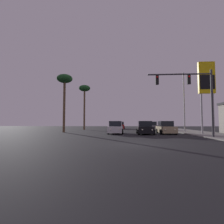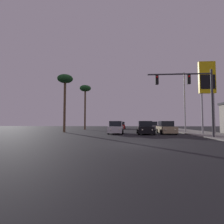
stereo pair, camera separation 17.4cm
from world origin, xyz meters
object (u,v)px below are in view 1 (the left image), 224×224
object	(u,v)px
gas_station_sign	(207,82)
car_green	(147,126)
street_lamp	(183,99)
car_tan	(166,128)
palm_tree_mid	(85,91)
car_black	(145,128)
car_white	(116,128)
car_grey	(152,126)
palm_tree_near	(65,82)
car_red	(120,126)
traffic_light_mast	(194,90)

from	to	relation	value
gas_station_sign	car_green	bearing A→B (deg)	103.39
street_lamp	car_tan	bearing A→B (deg)	-135.80
gas_station_sign	palm_tree_mid	world-z (taller)	palm_tree_mid
car_black	car_white	bearing A→B (deg)	-9.65
car_grey	palm_tree_mid	bearing A→B (deg)	-6.70
car_tan	palm_tree_near	world-z (taller)	palm_tree_near
car_red	palm_tree_mid	size ratio (longest dim) A/B	0.46
car_white	palm_tree_mid	size ratio (longest dim) A/B	0.46
car_black	palm_tree_near	world-z (taller)	palm_tree_near
car_black	palm_tree_mid	bearing A→B (deg)	-49.32
car_red	gas_station_sign	size ratio (longest dim) A/B	0.48
car_white	car_black	xyz separation A→B (m)	(3.78, -0.77, 0.00)
car_tan	car_white	world-z (taller)	same
palm_tree_near	traffic_light_mast	bearing A→B (deg)	-29.41
car_white	street_lamp	bearing A→B (deg)	-159.26
car_tan	gas_station_sign	world-z (taller)	gas_station_sign
palm_tree_near	palm_tree_mid	distance (m)	10.05
car_tan	palm_tree_near	bearing A→B (deg)	-11.48
car_tan	traffic_light_mast	world-z (taller)	traffic_light_mast
car_grey	car_red	bearing A→B (deg)	-47.78
car_white	car_green	size ratio (longest dim) A/B	1.00
car_red	car_white	distance (m)	18.06
car_red	car_green	world-z (taller)	same
car_grey	car_green	bearing A→B (deg)	-92.07
traffic_light_mast	street_lamp	world-z (taller)	street_lamp
traffic_light_mast	palm_tree_near	distance (m)	18.45
traffic_light_mast	gas_station_sign	xyz separation A→B (m)	(3.64, 5.04, 1.95)
gas_station_sign	palm_tree_near	size ratio (longest dim) A/B	1.01
palm_tree_mid	street_lamp	bearing A→B (deg)	-28.28
car_red	car_white	size ratio (longest dim) A/B	0.99
traffic_light_mast	street_lamp	xyz separation A→B (m)	(2.29, 9.67, 0.45)
car_black	palm_tree_mid	distance (m)	18.89
car_green	street_lamp	size ratio (longest dim) A/B	0.48
car_white	car_green	world-z (taller)	same
car_red	street_lamp	size ratio (longest dim) A/B	0.48
car_grey	car_white	world-z (taller)	same
car_black	street_lamp	world-z (taller)	street_lamp
car_tan	palm_tree_mid	size ratio (longest dim) A/B	0.46
car_white	traffic_light_mast	size ratio (longest dim) A/B	0.67
car_red	street_lamp	world-z (taller)	street_lamp
street_lamp	palm_tree_near	bearing A→B (deg)	-177.68
palm_tree_near	car_black	bearing A→B (deg)	-16.66
car_red	car_tan	bearing A→B (deg)	109.12
car_white	palm_tree_mid	distance (m)	16.38
car_tan	palm_tree_mid	xyz separation A→B (m)	(-13.73, 12.66, 7.42)
car_black	car_tan	bearing A→B (deg)	-161.07
car_grey	car_black	bearing A→B (deg)	75.32
street_lamp	gas_station_sign	distance (m)	5.04
car_white	palm_tree_near	xyz separation A→B (m)	(-8.02, 2.76, 7.01)
car_white	gas_station_sign	size ratio (longest dim) A/B	0.48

